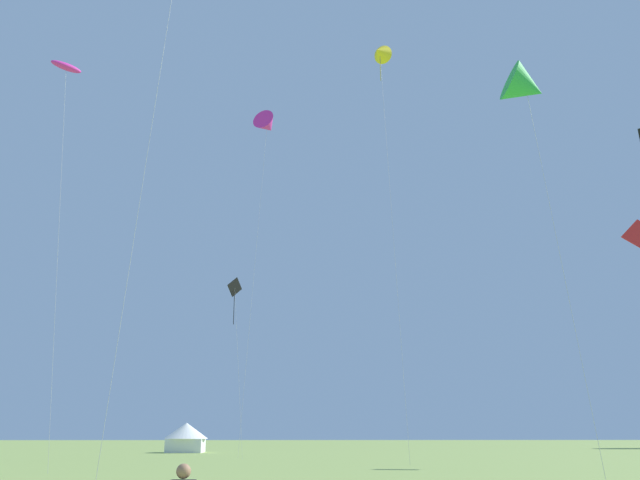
{
  "coord_description": "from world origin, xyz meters",
  "views": [
    {
      "loc": [
        -1.23,
        -4.81,
        2.18
      ],
      "look_at": [
        0.0,
        32.0,
        12.77
      ],
      "focal_mm": 37.6,
      "sensor_mm": 36.0,
      "label": 1
    }
  ],
  "objects_px": {
    "kite_red_diamond": "(640,236)",
    "kite_magenta_parafoil": "(66,68)",
    "kite_green_delta": "(526,87)",
    "festival_tent_left": "(186,436)",
    "kite_yellow_delta": "(380,53)",
    "kite_black_diamond": "(235,292)",
    "kite_magenta_delta": "(267,125)"
  },
  "relations": [
    {
      "from": "kite_magenta_delta",
      "to": "kite_yellow_delta",
      "type": "xyz_separation_m",
      "value": [
        10.24,
        -11.81,
        1.32
      ]
    },
    {
      "from": "kite_yellow_delta",
      "to": "kite_magenta_parafoil",
      "type": "relative_size",
      "value": 1.33
    },
    {
      "from": "kite_black_diamond",
      "to": "kite_green_delta",
      "type": "xyz_separation_m",
      "value": [
        16.56,
        -31.47,
        3.64
      ]
    },
    {
      "from": "kite_magenta_parafoil",
      "to": "kite_red_diamond",
      "type": "bearing_deg",
      "value": 11.24
    },
    {
      "from": "kite_red_diamond",
      "to": "kite_green_delta",
      "type": "relative_size",
      "value": 0.95
    },
    {
      "from": "kite_red_diamond",
      "to": "kite_magenta_parafoil",
      "type": "distance_m",
      "value": 44.03
    },
    {
      "from": "kite_yellow_delta",
      "to": "kite_magenta_parafoil",
      "type": "height_order",
      "value": "kite_yellow_delta"
    },
    {
      "from": "kite_black_diamond",
      "to": "kite_magenta_parafoil",
      "type": "height_order",
      "value": "kite_magenta_parafoil"
    },
    {
      "from": "kite_red_diamond",
      "to": "festival_tent_left",
      "type": "bearing_deg",
      "value": 142.63
    },
    {
      "from": "kite_black_diamond",
      "to": "kite_magenta_delta",
      "type": "relative_size",
      "value": 0.47
    },
    {
      "from": "kite_yellow_delta",
      "to": "festival_tent_left",
      "type": "bearing_deg",
      "value": 124.87
    },
    {
      "from": "kite_black_diamond",
      "to": "kite_magenta_delta",
      "type": "bearing_deg",
      "value": 50.63
    },
    {
      "from": "festival_tent_left",
      "to": "kite_yellow_delta",
      "type": "bearing_deg",
      "value": -55.13
    },
    {
      "from": "kite_magenta_delta",
      "to": "kite_green_delta",
      "type": "distance_m",
      "value": 39.91
    },
    {
      "from": "kite_black_diamond",
      "to": "kite_magenta_delta",
      "type": "xyz_separation_m",
      "value": [
        2.42,
        2.94,
        18.05
      ]
    },
    {
      "from": "kite_red_diamond",
      "to": "kite_magenta_parafoil",
      "type": "bearing_deg",
      "value": -168.76
    },
    {
      "from": "kite_green_delta",
      "to": "kite_yellow_delta",
      "type": "bearing_deg",
      "value": 99.81
    },
    {
      "from": "kite_magenta_delta",
      "to": "festival_tent_left",
      "type": "bearing_deg",
      "value": 119.73
    },
    {
      "from": "kite_black_diamond",
      "to": "kite_magenta_parafoil",
      "type": "bearing_deg",
      "value": -117.37
    },
    {
      "from": "kite_yellow_delta",
      "to": "festival_tent_left",
      "type": "relative_size",
      "value": 7.02
    },
    {
      "from": "kite_black_diamond",
      "to": "kite_magenta_delta",
      "type": "distance_m",
      "value": 18.45
    },
    {
      "from": "kite_yellow_delta",
      "to": "kite_red_diamond",
      "type": "bearing_deg",
      "value": -5.89
    },
    {
      "from": "kite_yellow_delta",
      "to": "kite_magenta_parafoil",
      "type": "xyz_separation_m",
      "value": [
        -22.65,
        -10.44,
        -8.1
      ]
    },
    {
      "from": "kite_magenta_delta",
      "to": "kite_yellow_delta",
      "type": "height_order",
      "value": "kite_yellow_delta"
    },
    {
      "from": "kite_magenta_parafoil",
      "to": "kite_green_delta",
      "type": "height_order",
      "value": "kite_magenta_parafoil"
    },
    {
      "from": "kite_red_diamond",
      "to": "kite_yellow_delta",
      "type": "xyz_separation_m",
      "value": [
        -19.65,
        2.03,
        16.96
      ]
    },
    {
      "from": "kite_green_delta",
      "to": "festival_tent_left",
      "type": "bearing_deg",
      "value": 114.78
    },
    {
      "from": "kite_black_diamond",
      "to": "kite_yellow_delta",
      "type": "height_order",
      "value": "kite_yellow_delta"
    },
    {
      "from": "kite_black_diamond",
      "to": "festival_tent_left",
      "type": "xyz_separation_m",
      "value": [
        -6.69,
        18.89,
        -12.67
      ]
    },
    {
      "from": "kite_magenta_parafoil",
      "to": "kite_yellow_delta",
      "type": "bearing_deg",
      "value": 24.74
    },
    {
      "from": "festival_tent_left",
      "to": "kite_black_diamond",
      "type": "bearing_deg",
      "value": -70.5
    },
    {
      "from": "kite_black_diamond",
      "to": "kite_magenta_parafoil",
      "type": "distance_m",
      "value": 24.49
    }
  ]
}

